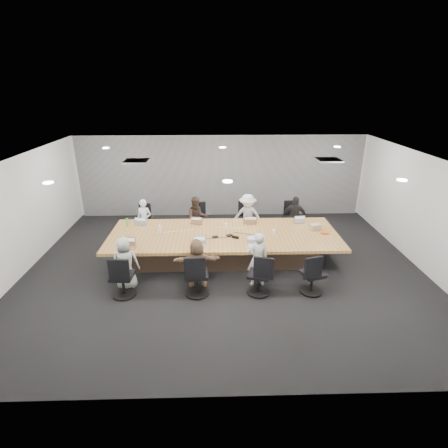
{
  "coord_description": "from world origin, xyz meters",
  "views": [
    {
      "loc": [
        -0.24,
        -7.93,
        4.42
      ],
      "look_at": [
        0.0,
        0.4,
        1.05
      ],
      "focal_mm": 28.0,
      "sensor_mm": 36.0,
      "label": 1
    }
  ],
  "objects_px": {
    "conference_table": "(224,245)",
    "chair_6": "(259,277)",
    "person_1": "(197,218)",
    "person_5": "(197,263)",
    "laptop_0": "(140,223)",
    "canvas_bag": "(315,227)",
    "chair_5": "(197,278)",
    "person_0": "(144,220)",
    "chair_0": "(147,223)",
    "bottle_green_left": "(127,222)",
    "chair_1": "(198,222)",
    "laptop_6": "(255,246)",
    "chair_2": "(246,222)",
    "laptop_5": "(198,247)",
    "chair_3": "(291,221)",
    "bottle_clear": "(160,230)",
    "person_6": "(257,259)",
    "person_4": "(125,263)",
    "chair_7": "(312,277)",
    "stapler": "(235,237)",
    "laptop_2": "(249,222)",
    "laptop_3": "(298,221)",
    "person_2": "(248,217)",
    "laptop_4": "(130,248)",
    "laptop_1": "(196,222)",
    "bottle_green_right": "(259,236)",
    "mug_brown": "(120,240)",
    "person_3": "(294,217)",
    "chair_4": "(123,279)",
    "snack_packet": "(325,233)"
  },
  "relations": [
    {
      "from": "conference_table",
      "to": "chair_6",
      "type": "height_order",
      "value": "chair_6"
    },
    {
      "from": "person_1",
      "to": "person_5",
      "type": "distance_m",
      "value": 2.7
    },
    {
      "from": "laptop_0",
      "to": "canvas_bag",
      "type": "bearing_deg",
      "value": -173.2
    },
    {
      "from": "chair_5",
      "to": "person_0",
      "type": "height_order",
      "value": "person_0"
    },
    {
      "from": "chair_0",
      "to": "bottle_green_left",
      "type": "xyz_separation_m",
      "value": [
        -0.31,
        -1.12,
        0.49
      ]
    },
    {
      "from": "chair_1",
      "to": "chair_6",
      "type": "xyz_separation_m",
      "value": [
        1.5,
        -3.4,
        0.02
      ]
    },
    {
      "from": "laptop_6",
      "to": "chair_2",
      "type": "bearing_deg",
      "value": 98.81
    },
    {
      "from": "person_1",
      "to": "laptop_5",
      "type": "bearing_deg",
      "value": -99.92
    },
    {
      "from": "chair_3",
      "to": "person_1",
      "type": "height_order",
      "value": "person_1"
    },
    {
      "from": "chair_2",
      "to": "bottle_clear",
      "type": "distance_m",
      "value": 2.99
    },
    {
      "from": "chair_2",
      "to": "person_6",
      "type": "relative_size",
      "value": 0.58
    },
    {
      "from": "chair_1",
      "to": "bottle_green_left",
      "type": "relative_size",
      "value": 3.25
    },
    {
      "from": "person_4",
      "to": "canvas_bag",
      "type": "height_order",
      "value": "person_4"
    },
    {
      "from": "chair_6",
      "to": "laptop_6",
      "type": "distance_m",
      "value": 0.96
    },
    {
      "from": "chair_6",
      "to": "person_1",
      "type": "distance_m",
      "value": 3.41
    },
    {
      "from": "chair_7",
      "to": "person_4",
      "type": "relative_size",
      "value": 0.64
    },
    {
      "from": "person_4",
      "to": "stapler",
      "type": "distance_m",
      "value": 2.77
    },
    {
      "from": "chair_3",
      "to": "laptop_2",
      "type": "relative_size",
      "value": 2.29
    },
    {
      "from": "chair_6",
      "to": "chair_7",
      "type": "height_order",
      "value": "chair_6"
    },
    {
      "from": "laptop_3",
      "to": "bottle_green_left",
      "type": "bearing_deg",
      "value": -0.25
    },
    {
      "from": "chair_2",
      "to": "person_1",
      "type": "bearing_deg",
      "value": 22.33
    },
    {
      "from": "person_2",
      "to": "laptop_4",
      "type": "height_order",
      "value": "person_2"
    },
    {
      "from": "laptop_2",
      "to": "laptop_5",
      "type": "height_order",
      "value": "same"
    },
    {
      "from": "chair_6",
      "to": "person_4",
      "type": "distance_m",
      "value": 3.04
    },
    {
      "from": "chair_5",
      "to": "laptop_1",
      "type": "height_order",
      "value": "chair_5"
    },
    {
      "from": "conference_table",
      "to": "laptop_0",
      "type": "xyz_separation_m",
      "value": [
        -2.34,
        0.8,
        0.35
      ]
    },
    {
      "from": "chair_0",
      "to": "laptop_5",
      "type": "distance_m",
      "value": 3.04
    },
    {
      "from": "chair_7",
      "to": "laptop_1",
      "type": "bearing_deg",
      "value": 119.5
    },
    {
      "from": "chair_0",
      "to": "bottle_green_right",
      "type": "relative_size",
      "value": 2.78
    },
    {
      "from": "chair_6",
      "to": "person_0",
      "type": "height_order",
      "value": "person_0"
    },
    {
      "from": "chair_3",
      "to": "mug_brown",
      "type": "relative_size",
      "value": 8.1
    },
    {
      "from": "mug_brown",
      "to": "chair_5",
      "type": "bearing_deg",
      "value": -32.72
    },
    {
      "from": "chair_0",
      "to": "laptop_5",
      "type": "height_order",
      "value": "laptop_5"
    },
    {
      "from": "laptop_1",
      "to": "bottle_green_right",
      "type": "relative_size",
      "value": 1.17
    },
    {
      "from": "laptop_1",
      "to": "person_2",
      "type": "relative_size",
      "value": 0.22
    },
    {
      "from": "conference_table",
      "to": "canvas_bag",
      "type": "relative_size",
      "value": 21.06
    },
    {
      "from": "conference_table",
      "to": "chair_5",
      "type": "height_order",
      "value": "chair_5"
    },
    {
      "from": "laptop_4",
      "to": "bottle_green_left",
      "type": "distance_m",
      "value": 1.43
    },
    {
      "from": "chair_1",
      "to": "stapler",
      "type": "height_order",
      "value": "stapler"
    },
    {
      "from": "person_5",
      "to": "person_1",
      "type": "bearing_deg",
      "value": -93.21
    },
    {
      "from": "person_3",
      "to": "canvas_bag",
      "type": "xyz_separation_m",
      "value": [
        0.31,
        -1.16,
        0.16
      ]
    },
    {
      "from": "chair_1",
      "to": "chair_4",
      "type": "distance_m",
      "value": 3.72
    },
    {
      "from": "person_2",
      "to": "canvas_bag",
      "type": "bearing_deg",
      "value": -19.49
    },
    {
      "from": "chair_3",
      "to": "laptop_5",
      "type": "bearing_deg",
      "value": 40.63
    },
    {
      "from": "laptop_2",
      "to": "person_3",
      "type": "bearing_deg",
      "value": -154.49
    },
    {
      "from": "chair_5",
      "to": "snack_packet",
      "type": "bearing_deg",
      "value": 20.61
    },
    {
      "from": "laptop_1",
      "to": "person_4",
      "type": "xyz_separation_m",
      "value": [
        -1.51,
        -2.15,
        -0.12
      ]
    },
    {
      "from": "bottle_green_right",
      "to": "stapler",
      "type": "distance_m",
      "value": 0.6
    },
    {
      "from": "laptop_3",
      "to": "bottle_green_right",
      "type": "distance_m",
      "value": 1.84
    },
    {
      "from": "chair_2",
      "to": "laptop_4",
      "type": "distance_m",
      "value": 3.95
    }
  ]
}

